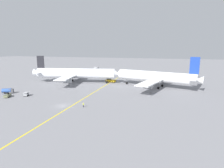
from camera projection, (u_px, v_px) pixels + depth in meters
ground_plane at (62, 106)px, 71.89m from camera, size 600.00×600.00×0.00m
taxiway_stripe at (82, 100)px, 80.36m from camera, size 1.32×120.00×0.01m
airliner_at_gate_left at (75, 73)px, 116.68m from camera, size 52.53×42.47×16.13m
airliner_being_pushed at (156, 77)px, 103.26m from camera, size 47.09×48.67×16.80m
pushback_tug at (110, 80)px, 118.85m from camera, size 9.39×4.21×2.87m
gse_belt_loader_portside at (7, 95)px, 83.91m from camera, size 3.11×5.04×3.02m
gse_fuel_bowser_stubby at (8, 91)px, 90.61m from camera, size 5.23×3.86×2.40m
gse_baggage_cart_near_cluster at (26, 94)px, 85.74m from camera, size 2.36×3.09×1.71m
ground_crew_ramp_agent_by_cones at (83, 105)px, 70.20m from camera, size 0.36×0.36×1.71m
jet_bridge at (95, 70)px, 143.32m from camera, size 6.96×18.26×6.22m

